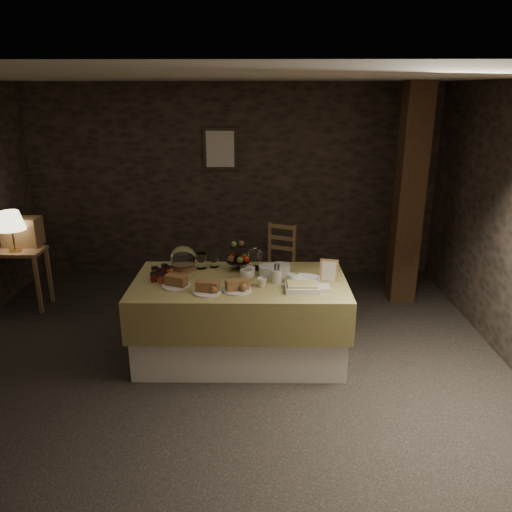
{
  "coord_description": "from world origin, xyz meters",
  "views": [
    {
      "loc": [
        0.38,
        -4.24,
        2.51
      ],
      "look_at": [
        0.34,
        0.2,
        1.02
      ],
      "focal_mm": 35.0,
      "sensor_mm": 36.0,
      "label": 1
    }
  ],
  "objects_px": {
    "table_lamp": "(10,221)",
    "fruit_stand": "(239,257)",
    "buffet_table": "(240,313)",
    "console_table": "(15,260)",
    "timber_column": "(409,197)",
    "chair": "(277,261)",
    "wine_rack": "(22,232)"
  },
  "relations": [
    {
      "from": "table_lamp",
      "to": "timber_column",
      "type": "xyz_separation_m",
      "value": [
        4.59,
        0.36,
        0.22
      ]
    },
    {
      "from": "console_table",
      "to": "timber_column",
      "type": "xyz_separation_m",
      "value": [
        4.64,
        0.31,
        0.7
      ]
    },
    {
      "from": "wine_rack",
      "to": "timber_column",
      "type": "relative_size",
      "value": 0.16
    },
    {
      "from": "table_lamp",
      "to": "fruit_stand",
      "type": "distance_m",
      "value": 2.74
    },
    {
      "from": "chair",
      "to": "timber_column",
      "type": "bearing_deg",
      "value": 12.02
    },
    {
      "from": "buffet_table",
      "to": "table_lamp",
      "type": "bearing_deg",
      "value": 157.8
    },
    {
      "from": "wine_rack",
      "to": "fruit_stand",
      "type": "height_order",
      "value": "fruit_stand"
    },
    {
      "from": "chair",
      "to": "wine_rack",
      "type": "bearing_deg",
      "value": -148.71
    },
    {
      "from": "console_table",
      "to": "table_lamp",
      "type": "height_order",
      "value": "table_lamp"
    },
    {
      "from": "table_lamp",
      "to": "chair",
      "type": "relative_size",
      "value": 0.71
    },
    {
      "from": "wine_rack",
      "to": "chair",
      "type": "xyz_separation_m",
      "value": [
        3.05,
        0.43,
        -0.52
      ]
    },
    {
      "from": "table_lamp",
      "to": "timber_column",
      "type": "height_order",
      "value": "timber_column"
    },
    {
      "from": "console_table",
      "to": "timber_column",
      "type": "relative_size",
      "value": 0.28
    },
    {
      "from": "buffet_table",
      "to": "console_table",
      "type": "bearing_deg",
      "value": 157.26
    },
    {
      "from": "console_table",
      "to": "timber_column",
      "type": "bearing_deg",
      "value": 3.83
    },
    {
      "from": "buffet_table",
      "to": "timber_column",
      "type": "relative_size",
      "value": 0.77
    },
    {
      "from": "buffet_table",
      "to": "chair",
      "type": "height_order",
      "value": "chair"
    },
    {
      "from": "table_lamp",
      "to": "fruit_stand",
      "type": "bearing_deg",
      "value": -16.82
    },
    {
      "from": "buffet_table",
      "to": "table_lamp",
      "type": "xyz_separation_m",
      "value": [
        -2.64,
        1.08,
        0.63
      ]
    },
    {
      "from": "buffet_table",
      "to": "fruit_stand",
      "type": "height_order",
      "value": "fruit_stand"
    },
    {
      "from": "timber_column",
      "to": "console_table",
      "type": "bearing_deg",
      "value": -176.17
    },
    {
      "from": "timber_column",
      "to": "wine_rack",
      "type": "bearing_deg",
      "value": -178.37
    },
    {
      "from": "buffet_table",
      "to": "fruit_stand",
      "type": "relative_size",
      "value": 6.02
    },
    {
      "from": "fruit_stand",
      "to": "console_table",
      "type": "bearing_deg",
      "value": 162.5
    },
    {
      "from": "console_table",
      "to": "table_lamp",
      "type": "bearing_deg",
      "value": -45.0
    },
    {
      "from": "console_table",
      "to": "table_lamp",
      "type": "relative_size",
      "value": 1.53
    },
    {
      "from": "buffet_table",
      "to": "timber_column",
      "type": "distance_m",
      "value": 2.56
    },
    {
      "from": "table_lamp",
      "to": "timber_column",
      "type": "bearing_deg",
      "value": 4.49
    },
    {
      "from": "table_lamp",
      "to": "wine_rack",
      "type": "height_order",
      "value": "table_lamp"
    },
    {
      "from": "console_table",
      "to": "chair",
      "type": "bearing_deg",
      "value": 11.2
    },
    {
      "from": "buffet_table",
      "to": "chair",
      "type": "xyz_separation_m",
      "value": [
        0.41,
        1.74,
        -0.08
      ]
    },
    {
      "from": "console_table",
      "to": "wine_rack",
      "type": "height_order",
      "value": "wine_rack"
    }
  ]
}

